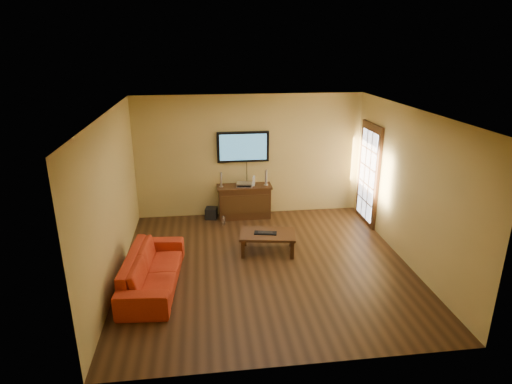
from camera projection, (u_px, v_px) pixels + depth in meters
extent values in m
plane|color=black|center=(266.00, 265.00, 7.56)|extent=(5.00, 5.00, 0.00)
plane|color=tan|center=(250.00, 156.00, 9.45)|extent=(5.00, 0.00, 5.00)
plane|color=tan|center=(112.00, 200.00, 6.82)|extent=(0.00, 5.00, 5.00)
plane|color=tan|center=(409.00, 187.00, 7.41)|extent=(0.00, 5.00, 5.00)
plane|color=white|center=(267.00, 112.00, 6.67)|extent=(5.00, 5.00, 0.00)
cube|color=#311A0B|center=(368.00, 175.00, 9.10)|extent=(0.06, 1.02, 2.22)
cube|color=white|center=(367.00, 175.00, 9.10)|extent=(0.01, 0.79, 1.89)
cube|color=#311A0B|center=(244.00, 202.00, 9.55)|extent=(1.13, 0.43, 0.70)
cube|color=black|center=(245.00, 204.00, 9.34)|extent=(1.04, 0.02, 0.42)
cube|color=#311A0B|center=(244.00, 187.00, 9.43)|extent=(1.20, 0.46, 0.04)
cube|color=black|center=(243.00, 147.00, 9.32)|extent=(1.14, 0.07, 0.67)
cube|color=teal|center=(243.00, 147.00, 9.28)|extent=(1.03, 0.01, 0.57)
cube|color=#311A0B|center=(268.00, 234.00, 7.92)|extent=(1.11, 0.77, 0.05)
cube|color=#311A0B|center=(243.00, 249.00, 7.77)|extent=(0.06, 0.06, 0.34)
cube|color=#311A0B|center=(292.00, 250.00, 7.74)|extent=(0.06, 0.06, 0.34)
cube|color=#311A0B|center=(245.00, 238.00, 8.23)|extent=(0.06, 0.06, 0.34)
cube|color=#311A0B|center=(291.00, 239.00, 8.20)|extent=(0.06, 0.06, 0.34)
imported|color=#B12D13|center=(152.00, 264.00, 6.81)|extent=(0.74, 2.02, 0.77)
cylinder|color=silver|center=(221.00, 186.00, 9.36)|extent=(0.09, 0.09, 0.01)
cylinder|color=silver|center=(221.00, 179.00, 9.30)|extent=(0.05, 0.05, 0.32)
cylinder|color=silver|center=(266.00, 185.00, 9.47)|extent=(0.10, 0.10, 0.01)
cylinder|color=silver|center=(266.00, 177.00, 9.41)|extent=(0.05, 0.05, 0.34)
cube|color=silver|center=(245.00, 185.00, 9.38)|extent=(0.39, 0.31, 0.08)
cube|color=white|center=(254.00, 181.00, 9.43)|extent=(0.08, 0.15, 0.20)
cube|color=black|center=(211.00, 213.00, 9.54)|extent=(0.29, 0.29, 0.25)
cylinder|color=white|center=(224.00, 221.00, 9.20)|extent=(0.07, 0.07, 0.19)
sphere|color=white|center=(223.00, 216.00, 9.17)|extent=(0.04, 0.04, 0.04)
cube|color=black|center=(265.00, 233.00, 7.90)|extent=(0.44, 0.24, 0.02)
cube|color=black|center=(265.00, 232.00, 7.90)|extent=(0.29, 0.17, 0.01)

